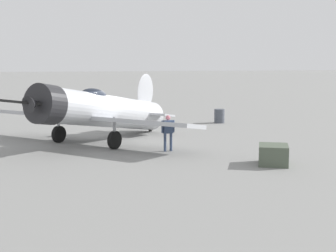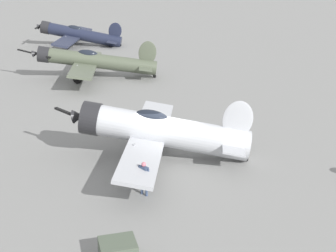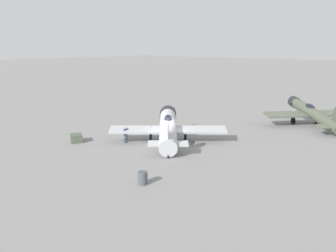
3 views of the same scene
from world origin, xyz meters
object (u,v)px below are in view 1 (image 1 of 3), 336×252
ground_crew_mechanic (168,130)px  fuel_drum (219,116)px  airplane_foreground (99,111)px  equipment_crate (273,155)px

ground_crew_mechanic → fuel_drum: bearing=138.6°
airplane_foreground → fuel_drum: size_ratio=10.84×
equipment_crate → fuel_drum: 12.57m
ground_crew_mechanic → equipment_crate: size_ratio=0.97×
ground_crew_mechanic → equipment_crate: (-2.91, 3.82, -0.57)m
equipment_crate → fuel_drum: size_ratio=1.83×
airplane_foreground → ground_crew_mechanic: size_ratio=6.09×
ground_crew_mechanic → equipment_crate: ground_crew_mechanic is taller
ground_crew_mechanic → airplane_foreground: bearing=-147.5°
equipment_crate → fuel_drum: (-3.28, -12.13, 0.07)m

